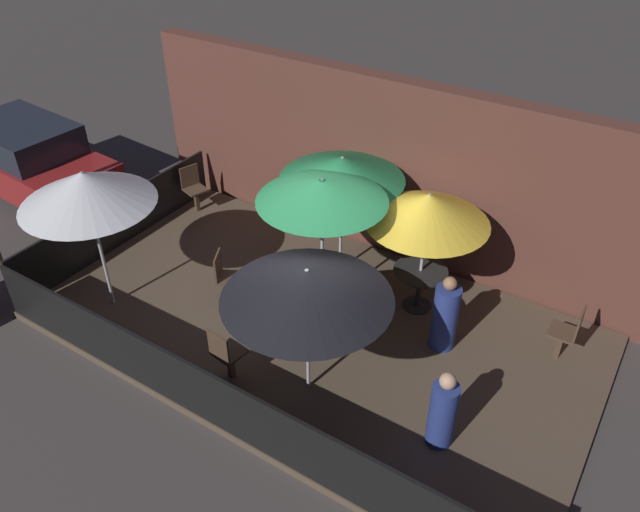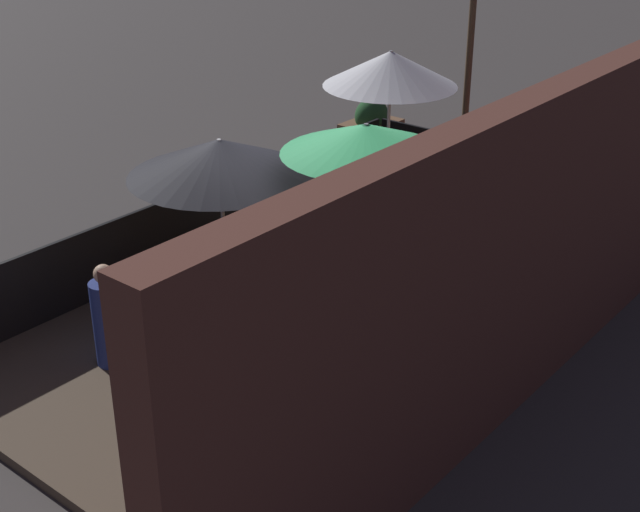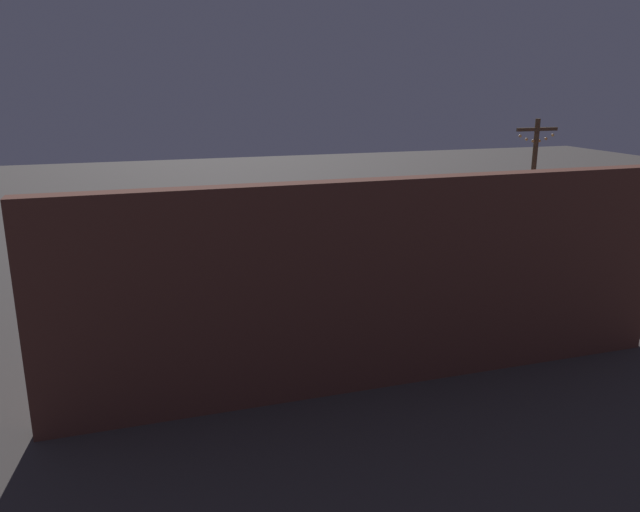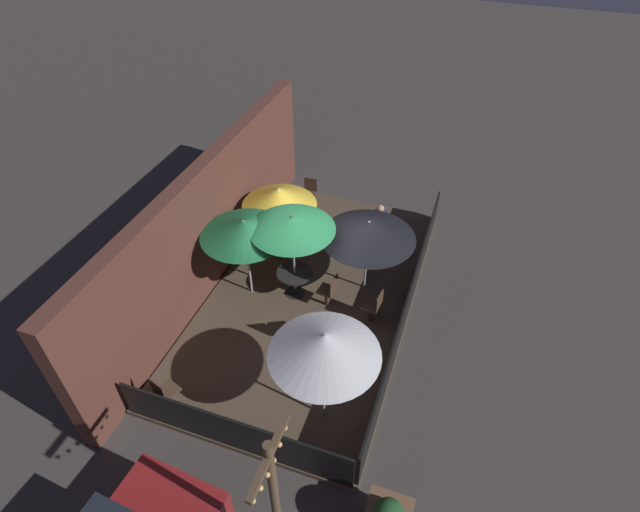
% 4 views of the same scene
% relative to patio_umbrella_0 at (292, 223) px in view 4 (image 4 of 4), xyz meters
% --- Properties ---
extents(ground_plane, '(60.00, 60.00, 0.00)m').
position_rel_patio_umbrella_0_xyz_m(ground_plane, '(0.09, -0.42, -2.34)').
color(ground_plane, '#423D3A').
extents(patio_deck, '(8.67, 4.85, 0.12)m').
position_rel_patio_umbrella_0_xyz_m(patio_deck, '(0.09, -0.42, -2.28)').
color(patio_deck, brown).
rests_on(patio_deck, ground_plane).
extents(building_wall, '(10.27, 0.36, 3.33)m').
position_rel_patio_umbrella_0_xyz_m(building_wall, '(0.09, 2.23, -0.67)').
color(building_wall, brown).
rests_on(building_wall, ground_plane).
extents(fence_front, '(8.47, 0.05, 0.95)m').
position_rel_patio_umbrella_0_xyz_m(fence_front, '(0.09, -2.80, -1.74)').
color(fence_front, black).
rests_on(fence_front, patio_deck).
extents(fence_side_left, '(0.05, 4.65, 0.95)m').
position_rel_patio_umbrella_0_xyz_m(fence_side_left, '(-4.20, -0.42, -1.74)').
color(fence_side_left, black).
rests_on(fence_side_left, patio_deck).
extents(patio_umbrella_0, '(1.97, 1.97, 2.40)m').
position_rel_patio_umbrella_0_xyz_m(patio_umbrella_0, '(0.00, 0.00, 0.00)').
color(patio_umbrella_0, '#B2B2B7').
rests_on(patio_umbrella_0, patio_deck).
extents(patio_umbrella_1, '(1.91, 1.91, 2.12)m').
position_rel_patio_umbrella_0_xyz_m(patio_umbrella_1, '(1.30, 0.89, -0.33)').
color(patio_umbrella_1, '#B2B2B7').
rests_on(patio_umbrella_1, patio_deck).
extents(patio_umbrella_2, '(2.03, 2.03, 2.44)m').
position_rel_patio_umbrella_0_xyz_m(patio_umbrella_2, '(-2.99, -1.78, -0.04)').
color(patio_umbrella_2, '#B2B2B7').
rests_on(patio_umbrella_2, patio_deck).
extents(patio_umbrella_3, '(2.25, 2.25, 2.08)m').
position_rel_patio_umbrella_0_xyz_m(patio_umbrella_3, '(0.78, -1.58, -0.36)').
color(patio_umbrella_3, '#B2B2B7').
rests_on(patio_umbrella_3, patio_deck).
extents(patio_umbrella_4, '(2.06, 2.06, 2.22)m').
position_rel_patio_umbrella_0_xyz_m(patio_umbrella_4, '(-0.30, 1.06, -0.19)').
color(patio_umbrella_4, '#B2B2B7').
rests_on(patio_umbrella_4, patio_deck).
extents(dining_table_0, '(0.89, 0.89, 0.71)m').
position_rel_patio_umbrella_0_xyz_m(dining_table_0, '(0.00, 0.00, -1.65)').
color(dining_table_0, black).
rests_on(dining_table_0, patio_deck).
extents(dining_table_1, '(0.87, 0.87, 0.74)m').
position_rel_patio_umbrella_0_xyz_m(dining_table_1, '(1.30, 0.89, -1.63)').
color(dining_table_1, black).
rests_on(dining_table_1, patio_deck).
extents(patio_chair_0, '(0.45, 0.45, 0.95)m').
position_rel_patio_umbrella_0_xyz_m(patio_chair_0, '(-0.13, -0.93, -1.69)').
color(patio_chair_0, '#4C3828').
rests_on(patio_chair_0, patio_deck).
extents(patio_chair_1, '(0.45, 0.45, 0.95)m').
position_rel_patio_umbrella_0_xyz_m(patio_chair_1, '(-0.27, -2.08, -1.69)').
color(patio_chair_1, '#4C3828').
rests_on(patio_chair_1, patio_deck).
extents(patio_chair_2, '(0.41, 0.41, 0.95)m').
position_rel_patio_umbrella_0_xyz_m(patio_chair_2, '(3.65, 0.95, -1.69)').
color(patio_chair_2, '#4C3828').
rests_on(patio_chair_2, patio_deck).
extents(patio_chair_3, '(0.50, 0.50, 0.94)m').
position_rel_patio_umbrella_0_xyz_m(patio_chair_3, '(-3.86, 1.23, -1.70)').
color(patio_chair_3, '#4C3828').
rests_on(patio_chair_3, patio_deck).
extents(patio_chair_4, '(0.54, 0.54, 0.95)m').
position_rel_patio_umbrella_0_xyz_m(patio_chair_4, '(-1.39, -0.72, -1.69)').
color(patio_chair_4, '#4C3828').
rests_on(patio_chair_4, patio_deck).
extents(patron_0, '(0.37, 0.37, 1.21)m').
position_rel_patio_umbrella_0_xyz_m(patron_0, '(2.72, -1.43, -1.67)').
color(patron_0, navy).
rests_on(patron_0, patio_deck).
extents(patron_1, '(0.42, 0.42, 1.29)m').
position_rel_patio_umbrella_0_xyz_m(patron_1, '(2.02, 0.25, -1.64)').
color(patron_1, navy).
rests_on(patron_1, patio_deck).
extents(light_post, '(1.10, 0.12, 3.90)m').
position_rel_patio_umbrella_0_xyz_m(light_post, '(-5.74, -2.05, -0.16)').
color(light_post, brown).
rests_on(light_post, ground_plane).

